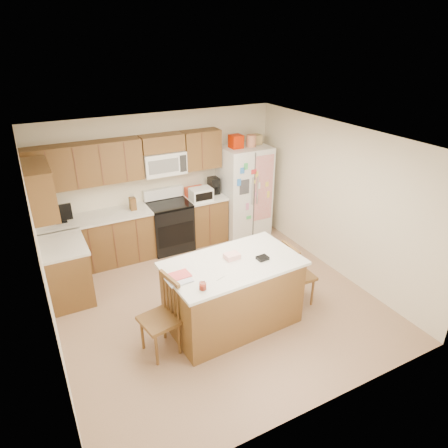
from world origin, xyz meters
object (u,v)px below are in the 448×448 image
refrigerator (244,190)px  island (233,293)px  windsor_chair_back (207,274)px  stove (170,225)px  windsor_chair_left (161,319)px  windsor_chair_right (297,275)px

refrigerator → island: size_ratio=1.08×
refrigerator → windsor_chair_back: size_ratio=2.14×
island → stove: bearing=89.7°
windsor_chair_left → windsor_chair_right: size_ratio=1.05×
island → windsor_chair_back: 0.67m
windsor_chair_right → windsor_chair_left: bearing=-178.6°
stove → windsor_chair_left: 2.77m
stove → island: (-0.01, -2.49, 0.03)m
stove → windsor_chair_right: size_ratio=1.12×
windsor_chair_left → windsor_chair_back: 1.23m
windsor_chair_back → windsor_chair_right: (1.16, -0.68, 0.03)m
windsor_chair_right → stove: bearing=113.1°
refrigerator → stove: bearing=177.7°
refrigerator → windsor_chair_back: bearing=-133.3°
windsor_chair_right → refrigerator: bearing=78.4°
windsor_chair_back → windsor_chair_right: size_ratio=0.95×
stove → island: stove is taller
stove → windsor_chair_back: bearing=-92.8°
refrigerator → windsor_chair_left: size_ratio=1.93×
stove → refrigerator: refrigerator is taller
windsor_chair_back → windsor_chair_right: 1.34m
stove → refrigerator: 1.63m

